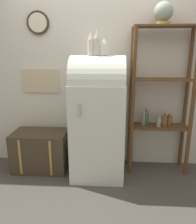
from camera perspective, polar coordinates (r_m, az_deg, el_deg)
name	(u,v)px	position (r m, az deg, el deg)	size (l,w,h in m)	color
ground_plane	(97,181)	(2.92, -0.30, -17.60)	(12.00, 12.00, 0.00)	#4C4742
wall_back	(99,70)	(3.04, 0.31, 10.85)	(7.00, 0.09, 2.70)	silver
refrigerator	(98,115)	(2.78, -0.01, -0.80)	(0.66, 0.69, 1.55)	silver
suitcase_trunk	(41,150)	(3.18, -14.70, -9.68)	(0.73, 0.46, 0.54)	#423828
shelf_unit	(160,97)	(2.95, 15.97, 3.90)	(0.79, 0.31, 1.90)	brown
globe	(164,12)	(2.91, 16.76, 23.64)	(0.22, 0.22, 0.26)	#AD8942
vase_left	(91,44)	(2.67, -1.90, 17.26)	(0.08, 0.08, 0.27)	silver
vase_center	(97,43)	(2.67, -0.26, 17.55)	(0.08, 0.08, 0.29)	beige
vase_right	(104,47)	(2.67, 1.58, 16.51)	(0.10, 0.10, 0.19)	white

